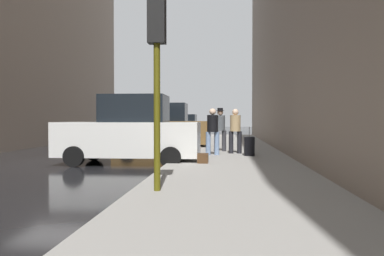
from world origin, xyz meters
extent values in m
plane|color=black|center=(0.00, 0.00, 0.00)|extent=(120.00, 120.00, 0.00)
cube|color=gray|center=(6.00, 0.00, 0.07)|extent=(4.00, 40.00, 0.15)
cube|color=silver|center=(2.60, -0.12, 0.82)|extent=(4.62, 1.90, 1.10)
cube|color=black|center=(2.80, -0.12, 1.80)|extent=(2.09, 1.59, 0.90)
cylinder|color=black|center=(1.09, 0.78, 0.32)|extent=(0.64, 0.23, 0.64)
cylinder|color=black|center=(1.12, -1.06, 0.32)|extent=(0.64, 0.23, 0.64)
cylinder|color=black|center=(4.08, 0.82, 0.32)|extent=(0.64, 0.23, 0.64)
cylinder|color=black|center=(4.11, -1.02, 0.32)|extent=(0.64, 0.23, 0.64)
cube|color=brown|center=(2.60, 6.15, 0.82)|extent=(4.61, 1.87, 1.10)
cube|color=black|center=(2.80, 6.15, 1.80)|extent=(2.08, 1.58, 0.90)
cylinder|color=black|center=(1.10, 7.06, 0.32)|extent=(0.64, 0.22, 0.64)
cylinder|color=black|center=(1.11, 5.22, 0.32)|extent=(0.64, 0.22, 0.64)
cylinder|color=black|center=(4.09, 7.08, 0.32)|extent=(0.64, 0.22, 0.64)
cylinder|color=black|center=(4.10, 5.24, 0.32)|extent=(0.64, 0.22, 0.64)
cube|color=#B7BABF|center=(2.60, 13.30, 0.69)|extent=(4.23, 1.90, 0.84)
cube|color=black|center=(2.80, 13.30, 1.44)|extent=(1.91, 1.59, 0.70)
cylinder|color=black|center=(1.25, 14.25, 0.32)|extent=(0.64, 0.23, 0.64)
cylinder|color=black|center=(1.22, 12.41, 0.32)|extent=(0.64, 0.23, 0.64)
cylinder|color=black|center=(3.98, 14.20, 0.32)|extent=(0.64, 0.23, 0.64)
cylinder|color=black|center=(3.95, 12.36, 0.32)|extent=(0.64, 0.23, 0.64)
cylinder|color=red|center=(4.45, 3.53, 0.43)|extent=(0.22, 0.22, 0.55)
sphere|color=red|center=(4.45, 3.53, 0.76)|extent=(0.20, 0.20, 0.20)
cylinder|color=red|center=(4.29, 3.53, 0.45)|extent=(0.10, 0.09, 0.09)
cylinder|color=red|center=(4.61, 3.53, 0.45)|extent=(0.10, 0.09, 0.09)
cylinder|color=#514C0F|center=(4.50, -5.36, 1.95)|extent=(0.12, 0.12, 3.60)
cube|color=black|center=(4.50, -5.36, 3.30)|extent=(0.32, 0.24, 0.90)
sphere|color=red|center=(4.50, -5.23, 3.58)|extent=(0.14, 0.14, 0.14)
sphere|color=yellow|center=(4.50, -5.23, 3.30)|extent=(0.14, 0.14, 0.14)
sphere|color=green|center=(4.50, -5.23, 3.02)|extent=(0.14, 0.14, 0.14)
cylinder|color=black|center=(5.97, 2.30, 0.57)|extent=(0.19, 0.19, 0.85)
cylinder|color=black|center=(6.29, 2.32, 0.57)|extent=(0.19, 0.19, 0.85)
cylinder|color=tan|center=(6.13, 2.31, 1.31)|extent=(0.42, 0.42, 0.62)
sphere|color=beige|center=(6.13, 2.31, 1.74)|extent=(0.24, 0.24, 0.24)
cylinder|color=#728CB2|center=(5.44, 1.60, 0.57)|extent=(0.20, 0.20, 0.85)
cylinder|color=#728CB2|center=(5.12, 1.56, 0.57)|extent=(0.20, 0.20, 0.85)
cylinder|color=black|center=(5.28, 1.58, 1.31)|extent=(0.44, 0.44, 0.62)
sphere|color=beige|center=(5.28, 1.58, 1.74)|extent=(0.24, 0.24, 0.24)
cylinder|color=#333338|center=(5.38, 3.28, 0.57)|extent=(0.19, 0.19, 0.85)
cylinder|color=#333338|center=(5.70, 3.29, 0.57)|extent=(0.19, 0.19, 0.85)
cylinder|color=#4C5156|center=(5.54, 3.28, 1.31)|extent=(0.41, 0.41, 0.62)
sphere|color=tan|center=(5.54, 3.28, 1.74)|extent=(0.24, 0.24, 0.24)
cylinder|color=black|center=(5.54, 3.28, 1.81)|extent=(0.34, 0.34, 0.02)
cylinder|color=black|center=(5.54, 3.28, 1.87)|extent=(0.23, 0.23, 0.11)
cube|color=black|center=(6.62, 1.55, 0.49)|extent=(0.37, 0.57, 0.68)
cylinder|color=#333333|center=(6.62, 1.55, 1.01)|extent=(0.02, 0.02, 0.36)
cube|color=#472D19|center=(5.08, -0.92, 0.29)|extent=(0.32, 0.44, 0.28)
camera|label=1|loc=(5.75, -12.14, 1.47)|focal=35.00mm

